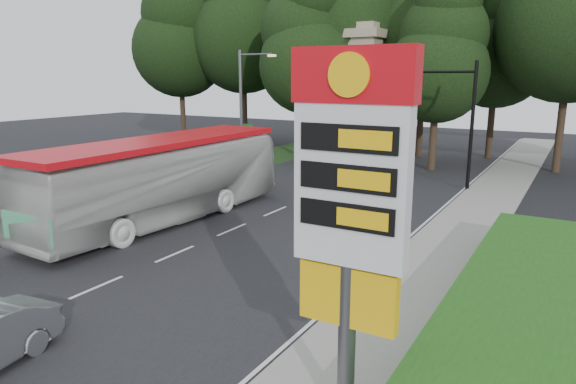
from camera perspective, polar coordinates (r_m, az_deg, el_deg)
The scene contains 17 objects.
road_surface at distance 22.66m, azimuth -4.75°, elevation -3.59°, with size 14.00×80.00×0.02m, color black.
sidewalk_right at distance 19.31m, azimuth 16.60°, elevation -6.89°, with size 3.00×80.00×0.12m, color gray.
grass_verge_left at distance 33.03m, azimuth -12.37°, elevation 1.36°, with size 5.00×50.00×0.02m, color #193814.
hedge at distance 14.99m, azimuth 24.33°, elevation -11.11°, with size 3.00×14.00×1.20m, color #1E5215.
gas_station_pylon at distance 8.68m, azimuth 6.99°, elevation -0.20°, with size 2.10×0.45×6.85m.
traffic_signal_mast at distance 30.61m, azimuth 17.45°, elevation 9.01°, with size 6.10×0.35×7.20m.
streetlight_signs at distance 34.01m, azimuth -4.94°, elevation 9.46°, with size 2.75×0.98×8.00m.
monument at distance 38.64m, azimuth 8.24°, elevation 10.76°, with size 3.00×3.00×10.05m.
tree_far_west at distance 52.10m, azimuth -12.00°, elevation 17.26°, with size 8.96×8.96×17.60m.
tree_west_mid at distance 50.05m, azimuth -5.03°, elevation 18.83°, with size 9.80×9.80×19.25m.
tree_west_near at distance 48.49m, azimuth 2.52°, elevation 17.07°, with size 8.40×8.40×16.50m.
tree_center_left at distance 42.93m, azimuth 6.21°, elevation 20.26°, with size 10.08×10.08×19.80m.
tree_center_right at distance 42.64m, azimuth 15.13°, elevation 18.61°, with size 9.24×9.24×18.15m.
tree_east_near at distance 43.41m, azimuth 22.39°, elevation 16.22°, with size 8.12×8.12×15.95m.
tree_monument_left at distance 39.48m, azimuth 2.24°, elevation 16.11°, with size 7.28×7.28×14.30m.
tree_monument_right at distance 36.46m, azimuth 16.39°, elevation 14.84°, with size 6.72×6.72×13.20m.
transit_bus at distance 23.39m, azimuth -13.79°, elevation 1.24°, with size 3.11×13.30×3.70m, color silver.
Camera 1 is at (12.50, -5.80, 6.38)m, focal length 32.00 mm.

